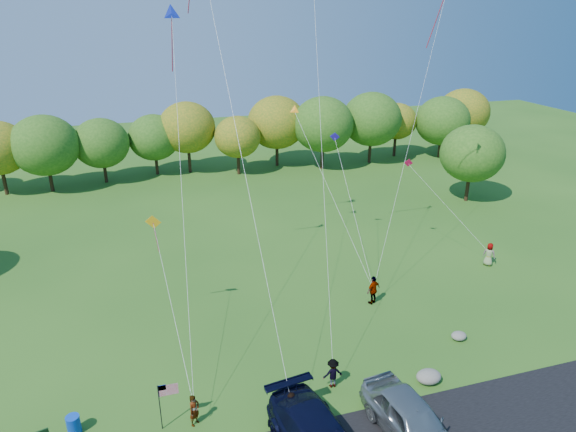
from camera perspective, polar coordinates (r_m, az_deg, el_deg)
name	(u,v)px	position (r m, az deg, el deg)	size (l,w,h in m)	color
ground	(307,407)	(25.94, 2.12, -20.41)	(140.00, 140.00, 0.00)	#2A5819
treeline	(187,138)	(55.78, -11.16, 8.46)	(75.55, 27.32, 8.29)	#342513
minivan_silver	(411,421)	(24.39, 13.54, -21.24)	(2.27, 5.64, 1.92)	gray
flyer_a	(194,410)	(24.96, -10.37, -20.46)	(0.57, 0.38, 1.57)	#4C4C59
flyer_b	(292,409)	(24.58, 0.44, -20.65)	(0.81, 0.63, 1.67)	#4C4C59
flyer_c	(333,373)	(26.59, 4.99, -17.01)	(1.02, 0.58, 1.57)	#4C4C59
flyer_d	(373,290)	(33.23, 9.47, -8.11)	(1.13, 0.47, 1.93)	#4C4C59
flyer_e	(489,254)	(40.21, 21.44, -3.99)	(0.85, 0.55, 1.74)	#4C4C59
trash_barrel	(74,425)	(26.25, -22.72, -20.60)	(0.59, 0.59, 0.89)	#0D40C4
flag_assembly	(165,396)	(24.38, -13.53, -18.84)	(0.89, 0.58, 2.40)	black
boulder_near	(429,377)	(27.94, 15.36, -16.83)	(1.30, 1.02, 0.65)	gray
boulder_far	(459,336)	(31.47, 18.45, -12.52)	(0.89, 0.74, 0.46)	gray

